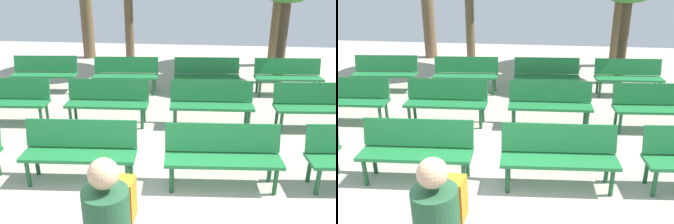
{
  "view_description": "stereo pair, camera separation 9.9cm",
  "coord_description": "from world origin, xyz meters",
  "views": [
    {
      "loc": [
        0.6,
        -2.74,
        2.82
      ],
      "look_at": [
        0.0,
        2.93,
        0.55
      ],
      "focal_mm": 37.52,
      "sensor_mm": 36.0,
      "label": 1
    },
    {
      "loc": [
        0.7,
        -2.73,
        2.82
      ],
      "look_at": [
        0.0,
        2.93,
        0.55
      ],
      "focal_mm": 37.52,
      "sensor_mm": 36.0,
      "label": 2
    }
  ],
  "objects": [
    {
      "name": "bench_r2_c0",
      "position": [
        -3.39,
        5.48,
        0.5
      ],
      "size": [
        1.64,
        0.62,
        0.87
      ],
      "rotation": [
        0.0,
        0.0,
        0.09
      ],
      "color": "#1E7238",
      "rests_on": "ground_plane"
    },
    {
      "name": "bench_r2_c1",
      "position": [
        -1.33,
        5.56,
        0.5
      ],
      "size": [
        1.63,
        0.6,
        0.87
      ],
      "rotation": [
        0.0,
        0.0,
        0.07
      ],
      "color": "#1E7238",
      "rests_on": "ground_plane"
    },
    {
      "name": "bench_r1_c2",
      "position": [
        0.76,
        3.7,
        0.5
      ],
      "size": [
        1.62,
        0.56,
        0.87
      ],
      "rotation": [
        0.0,
        0.0,
        0.05
      ],
      "color": "#1E7238",
      "rests_on": "ground_plane"
    },
    {
      "name": "bench_r1_c1",
      "position": [
        -1.26,
        3.59,
        0.5
      ],
      "size": [
        1.62,
        0.56,
        0.87
      ],
      "rotation": [
        0.0,
        0.0,
        0.05
      ],
      "color": "#1E7238",
      "rests_on": "ground_plane"
    },
    {
      "name": "bench_r0_c1",
      "position": [
        -1.11,
        1.55,
        0.5
      ],
      "size": [
        1.63,
        0.58,
        0.87
      ],
      "rotation": [
        0.0,
        0.0,
        0.06
      ],
      "color": "#1E7238",
      "rests_on": "ground_plane"
    },
    {
      "name": "bench_r1_c3",
      "position": [
        2.76,
        3.78,
        0.5
      ],
      "size": [
        1.63,
        0.61,
        0.87
      ],
      "rotation": [
        0.0,
        0.0,
        0.08
      ],
      "color": "#1E7238",
      "rests_on": "ground_plane"
    },
    {
      "name": "bench_r0_c2",
      "position": [
        0.9,
        1.61,
        0.5
      ],
      "size": [
        1.63,
        0.59,
        0.87
      ],
      "rotation": [
        0.0,
        0.0,
        0.07
      ],
      "color": "#1E7238",
      "rests_on": "ground_plane"
    },
    {
      "name": "bench_r1_c0",
      "position": [
        -3.23,
        3.45,
        0.5
      ],
      "size": [
        1.63,
        0.59,
        0.87
      ],
      "rotation": [
        0.0,
        0.0,
        0.07
      ],
      "color": "#1E7238",
      "rests_on": "ground_plane"
    },
    {
      "name": "bench_r2_c3",
      "position": [
        2.64,
        5.83,
        0.5
      ],
      "size": [
        1.63,
        0.59,
        0.87
      ],
      "rotation": [
        0.0,
        0.0,
        0.07
      ],
      "color": "#1E7238",
      "rests_on": "ground_plane"
    },
    {
      "name": "bench_r2_c2",
      "position": [
        0.67,
        5.71,
        0.5
      ],
      "size": [
        1.63,
        0.58,
        0.87
      ],
      "rotation": [
        0.0,
        0.0,
        0.06
      ],
      "color": "#1E7238",
      "rests_on": "ground_plane"
    },
    {
      "name": "tree_3",
      "position": [
        -3.48,
        9.28,
        1.54
      ],
      "size": [
        0.42,
        0.42,
        3.07
      ],
      "color": "brown",
      "rests_on": "ground_plane"
    }
  ]
}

